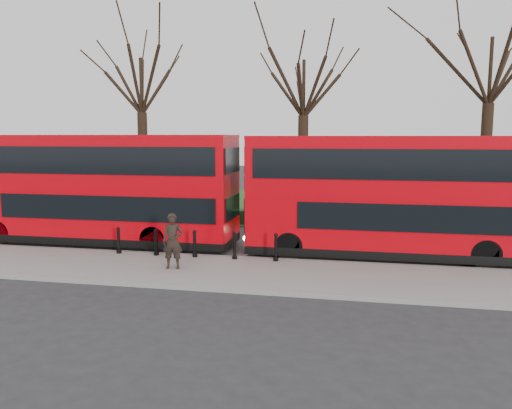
% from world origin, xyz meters
% --- Properties ---
extents(ground, '(120.00, 120.00, 0.00)m').
position_xyz_m(ground, '(0.00, 0.00, 0.00)').
color(ground, '#28282B').
rests_on(ground, ground).
extents(pavement, '(60.00, 4.00, 0.15)m').
position_xyz_m(pavement, '(0.00, -3.00, 0.07)').
color(pavement, gray).
rests_on(pavement, ground).
extents(kerb, '(60.00, 0.25, 0.16)m').
position_xyz_m(kerb, '(0.00, -1.00, 0.07)').
color(kerb, slate).
rests_on(kerb, ground).
extents(grass_verge, '(60.00, 18.00, 0.06)m').
position_xyz_m(grass_verge, '(0.00, 15.00, 0.03)').
color(grass_verge, '#224D19').
rests_on(grass_verge, ground).
extents(hedge, '(60.00, 0.90, 0.80)m').
position_xyz_m(hedge, '(0.00, 6.80, 0.40)').
color(hedge, black).
rests_on(hedge, ground).
extents(yellow_line_outer, '(60.00, 0.10, 0.01)m').
position_xyz_m(yellow_line_outer, '(0.00, -0.70, 0.01)').
color(yellow_line_outer, yellow).
rests_on(yellow_line_outer, ground).
extents(yellow_line_inner, '(60.00, 0.10, 0.01)m').
position_xyz_m(yellow_line_inner, '(0.00, -0.50, 0.01)').
color(yellow_line_inner, yellow).
rests_on(yellow_line_inner, ground).
extents(tree_left, '(7.25, 7.25, 11.32)m').
position_xyz_m(tree_left, '(-8.00, 10.00, 8.23)').
color(tree_left, black).
rests_on(tree_left, ground).
extents(tree_mid, '(6.94, 6.94, 10.84)m').
position_xyz_m(tree_mid, '(2.00, 10.00, 7.87)').
color(tree_mid, black).
rests_on(tree_mid, ground).
extents(tree_right, '(7.61, 7.61, 11.89)m').
position_xyz_m(tree_right, '(12.00, 10.00, 8.65)').
color(tree_right, black).
rests_on(tree_right, ground).
extents(bollard_row, '(6.47, 0.15, 1.00)m').
position_xyz_m(bollard_row, '(-0.95, -1.35, 0.65)').
color(bollard_row, black).
rests_on(bollard_row, pavement).
extents(bus_lead, '(12.11, 2.78, 4.82)m').
position_xyz_m(bus_lead, '(-6.05, 0.88, 2.43)').
color(bus_lead, '#C4010B').
rests_on(bus_lead, ground).
extents(bus_rear, '(12.00, 2.75, 4.78)m').
position_xyz_m(bus_rear, '(6.81, 0.77, 2.41)').
color(bus_rear, '#C4010B').
rests_on(bus_rear, ground).
extents(pedestrian, '(0.78, 0.57, 1.96)m').
position_xyz_m(pedestrian, '(-1.17, -3.10, 1.13)').
color(pedestrian, black).
rests_on(pedestrian, pavement).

